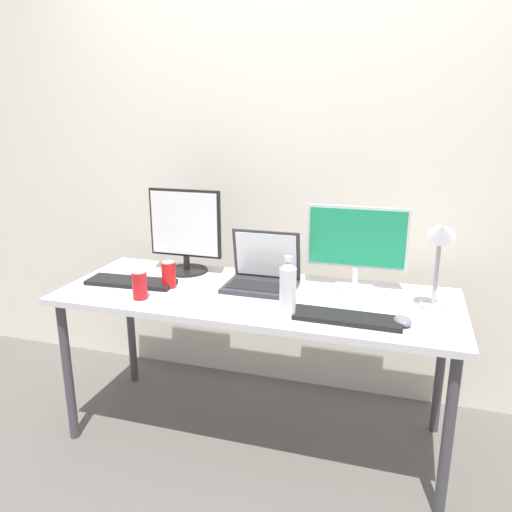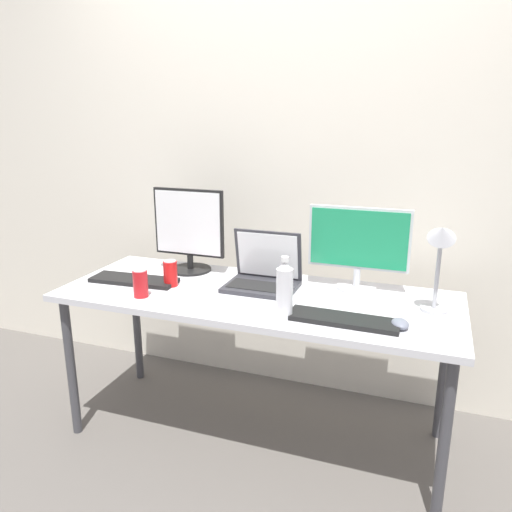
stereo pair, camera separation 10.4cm
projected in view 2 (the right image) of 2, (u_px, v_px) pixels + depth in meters
The scene contains 13 objects.
ground_plane at pixel (256, 433), 2.49m from camera, with size 16.00×16.00×0.00m, color #5B5651.
wall_back at pixel (293, 159), 2.66m from camera, with size 7.00×0.08×2.60m, color silver.
work_desk at pixel (256, 306), 2.30m from camera, with size 1.81×0.69×0.74m.
monitor_left at pixel (189, 230), 2.56m from camera, with size 0.38×0.22×0.43m.
monitor_center at pixel (359, 244), 2.29m from camera, with size 0.46×0.18×0.39m.
laptop_silver at pixel (263, 274), 2.36m from camera, with size 0.33×0.25×0.26m.
keyboard_main at pixel (343, 320), 1.97m from camera, with size 0.44×0.13×0.02m, color black.
keyboard_aux at pixel (134, 280), 2.44m from camera, with size 0.43×0.14×0.02m, color black.
mouse_by_keyboard at pixel (400, 324), 1.91m from camera, with size 0.07×0.09×0.03m, color slate.
water_bottle at pixel (285, 290), 1.98m from camera, with size 0.07×0.07×0.26m.
soda_can_near_keyboard at pixel (170, 273), 2.37m from camera, with size 0.07×0.07×0.13m.
soda_can_by_laptop at pixel (140, 283), 2.23m from camera, with size 0.07×0.07×0.13m.
desk_lamp at pixel (440, 251), 1.97m from camera, with size 0.11×0.18×0.40m.
Camera 2 is at (0.73, -2.02, 1.53)m, focal length 35.00 mm.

